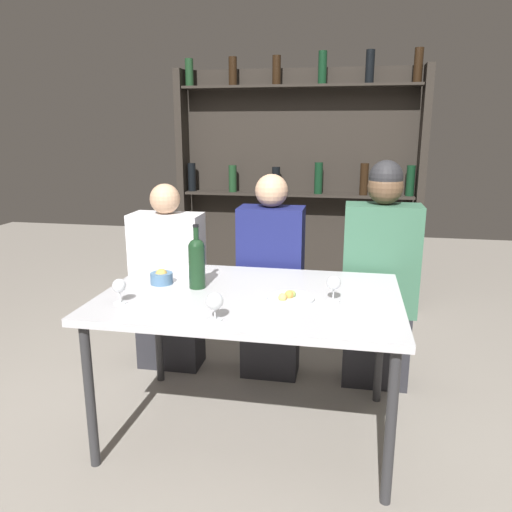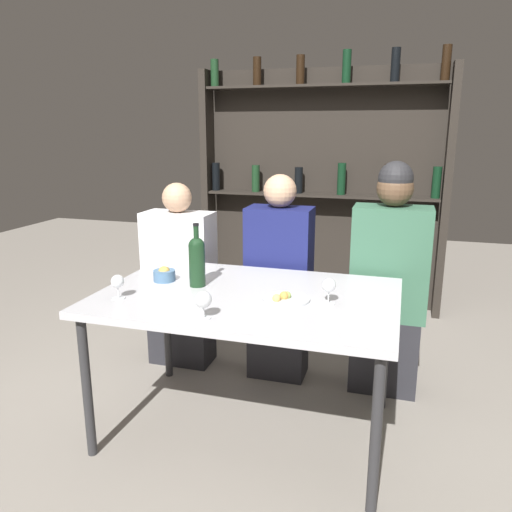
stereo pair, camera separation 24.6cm
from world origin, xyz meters
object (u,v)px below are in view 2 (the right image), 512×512
at_px(seated_person_left, 180,282).
at_px(seated_person_right, 388,285).
at_px(wine_glass_2, 329,286).
at_px(wine_glass_1, 203,300).
at_px(snack_bowl, 164,275).
at_px(food_plate_0, 285,298).
at_px(seated_person_center, 280,285).
at_px(wine_glass_0, 118,282).
at_px(wine_bottle, 197,259).

distance_m(seated_person_left, seated_person_right, 1.28).
bearing_deg(wine_glass_2, wine_glass_1, -145.18).
bearing_deg(seated_person_right, snack_bowl, -153.74).
xyz_separation_m(wine_glass_2, snack_bowl, (-0.86, 0.11, -0.05)).
bearing_deg(food_plate_0, wine_glass_2, 3.48).
height_order(food_plate_0, seated_person_center, seated_person_center).
bearing_deg(seated_person_left, snack_bowl, -72.32).
xyz_separation_m(wine_glass_0, seated_person_left, (-0.10, 0.86, -0.26)).
relative_size(wine_bottle, seated_person_right, 0.24).
distance_m(wine_glass_0, wine_glass_2, 0.96).
distance_m(wine_glass_1, seated_person_center, 1.01).
relative_size(snack_bowl, seated_person_right, 0.08).
distance_m(wine_bottle, wine_glass_1, 0.45).
bearing_deg(wine_glass_0, snack_bowl, 76.12).
height_order(wine_glass_0, snack_bowl, wine_glass_0).
relative_size(wine_bottle, wine_glass_2, 2.65).
xyz_separation_m(wine_bottle, snack_bowl, (-0.20, 0.03, -0.10)).
height_order(wine_glass_0, seated_person_right, seated_person_right).
bearing_deg(snack_bowl, seated_person_center, 48.76).
bearing_deg(food_plate_0, seated_person_right, 56.72).
height_order(wine_glass_0, wine_glass_2, wine_glass_2).
bearing_deg(wine_glass_1, seated_person_left, 120.23).
relative_size(snack_bowl, seated_person_center, 0.09).
xyz_separation_m(wine_glass_1, wine_glass_2, (0.47, 0.32, 0.00)).
height_order(food_plate_0, snack_bowl, snack_bowl).
relative_size(wine_glass_1, snack_bowl, 1.05).
bearing_deg(snack_bowl, wine_glass_2, -7.21).
bearing_deg(wine_glass_0, seated_person_center, 57.07).
bearing_deg(seated_person_right, seated_person_left, 180.00).
distance_m(wine_glass_1, snack_bowl, 0.59).
relative_size(food_plate_0, seated_person_center, 0.18).
bearing_deg(seated_person_left, wine_bottle, -57.17).
height_order(wine_glass_2, seated_person_right, seated_person_right).
distance_m(wine_glass_0, food_plate_0, 0.77).
height_order(wine_bottle, seated_person_left, seated_person_left).
height_order(wine_glass_2, food_plate_0, wine_glass_2).
bearing_deg(food_plate_0, wine_bottle, 169.03).
xyz_separation_m(snack_bowl, seated_person_right, (1.10, 0.54, -0.12)).
xyz_separation_m(wine_glass_0, seated_person_center, (0.55, 0.86, -0.22)).
height_order(wine_glass_1, wine_glass_2, wine_glass_2).
bearing_deg(wine_glass_2, snack_bowl, 172.79).
xyz_separation_m(wine_bottle, seated_person_left, (-0.37, 0.57, -0.32)).
bearing_deg(seated_person_left, food_plate_0, -38.36).
bearing_deg(food_plate_0, seated_person_left, 141.64).
bearing_deg(wine_glass_2, seated_person_center, 120.45).
distance_m(wine_bottle, seated_person_left, 0.75).
bearing_deg(seated_person_right, seated_person_center, 180.00).
distance_m(wine_glass_0, seated_person_right, 1.47).
bearing_deg(seated_person_right, wine_bottle, -147.66).
height_order(snack_bowl, seated_person_right, seated_person_right).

